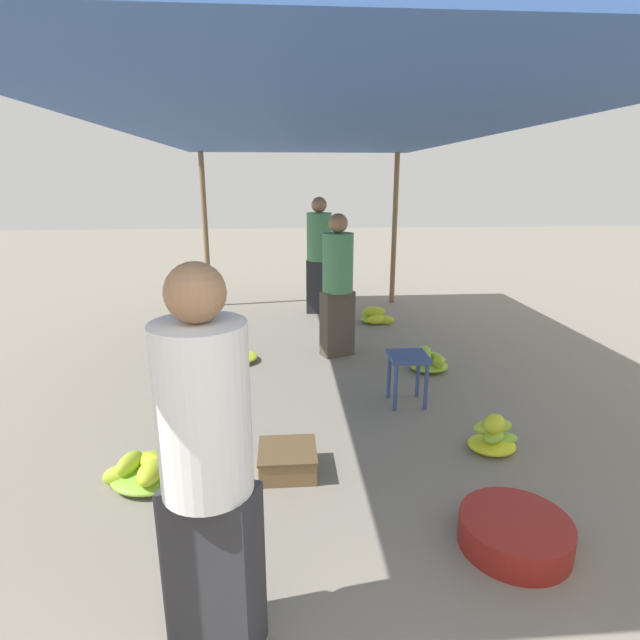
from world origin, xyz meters
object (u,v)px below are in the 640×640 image
at_px(basin_black, 515,533).
at_px(shopper_walking_mid, 338,284).
at_px(banana_pile_right_1, 375,317).
at_px(shopper_walking_far, 319,254).
at_px(banana_pile_left_0, 146,471).
at_px(banana_pile_right_2, 429,361).
at_px(vendor_foreground, 207,468).
at_px(banana_pile_left_1, 232,355).
at_px(crate_near, 288,460).
at_px(banana_pile_right_0, 494,437).
at_px(stool, 408,365).
at_px(banana_pile_left_2, 191,392).

distance_m(basin_black, shopper_walking_mid, 3.37).
distance_m(banana_pile_right_1, shopper_walking_far, 1.29).
bearing_deg(banana_pile_left_0, banana_pile_right_2, 36.94).
xyz_separation_m(vendor_foreground, basin_black, (1.56, 0.49, -0.79)).
height_order(vendor_foreground, shopper_walking_far, shopper_walking_far).
bearing_deg(banana_pile_left_0, banana_pile_left_1, 80.86).
relative_size(banana_pile_left_1, banana_pile_right_2, 1.05).
relative_size(vendor_foreground, crate_near, 4.22).
distance_m(banana_pile_right_0, shopper_walking_mid, 2.52).
bearing_deg(banana_pile_left_1, crate_near, -75.25).
bearing_deg(banana_pile_left_0, banana_pile_right_1, 58.76).
height_order(stool, banana_pile_left_1, stool).
xyz_separation_m(banana_pile_right_0, banana_pile_right_2, (0.00, 1.68, -0.02)).
bearing_deg(crate_near, basin_black, -33.77).
height_order(banana_pile_left_0, banana_pile_left_1, banana_pile_left_1).
relative_size(banana_pile_left_0, banana_pile_right_2, 1.14).
bearing_deg(banana_pile_right_1, basin_black, -90.57).
bearing_deg(banana_pile_right_0, shopper_walking_mid, 112.85).
height_order(basin_black, shopper_walking_far, shopper_walking_far).
height_order(crate_near, shopper_walking_far, shopper_walking_far).
height_order(banana_pile_left_0, banana_pile_left_2, banana_pile_left_2).
height_order(basin_black, shopper_walking_mid, shopper_walking_mid).
bearing_deg(crate_near, banana_pile_left_2, 125.73).
distance_m(basin_black, banana_pile_left_0, 2.34).
height_order(banana_pile_right_0, crate_near, banana_pile_right_0).
height_order(vendor_foreground, banana_pile_left_1, vendor_foreground).
distance_m(banana_pile_left_2, banana_pile_right_2, 2.49).
bearing_deg(banana_pile_right_0, stool, 117.57).
bearing_deg(banana_pile_right_2, shopper_walking_far, 111.99).
bearing_deg(banana_pile_right_2, banana_pile_left_1, 169.37).
distance_m(stool, banana_pile_right_0, 1.01).
bearing_deg(basin_black, shopper_walking_far, 97.78).
bearing_deg(basin_black, banana_pile_right_2, 83.66).
distance_m(basin_black, banana_pile_right_1, 4.50).
height_order(stool, basin_black, stool).
xyz_separation_m(stool, crate_near, (-1.09, -1.03, -0.29)).
bearing_deg(stool, banana_pile_left_0, -152.59).
xyz_separation_m(banana_pile_left_0, banana_pile_right_2, (2.50, 1.88, 0.02)).
height_order(basin_black, banana_pile_left_2, banana_pile_left_2).
distance_m(banana_pile_left_0, shopper_walking_far, 4.69).
bearing_deg(crate_near, shopper_walking_far, 82.88).
xyz_separation_m(basin_black, crate_near, (-1.25, 0.83, 0.00)).
distance_m(banana_pile_right_2, shopper_walking_mid, 1.31).
relative_size(banana_pile_left_1, banana_pile_right_0, 1.36).
distance_m(banana_pile_left_2, crate_near, 1.48).
bearing_deg(banana_pile_right_2, banana_pile_left_0, -143.06).
relative_size(banana_pile_left_2, shopper_walking_far, 0.34).
height_order(banana_pile_right_0, banana_pile_right_1, banana_pile_right_0).
relative_size(stool, banana_pile_left_1, 0.86).
bearing_deg(crate_near, banana_pile_right_2, 50.06).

